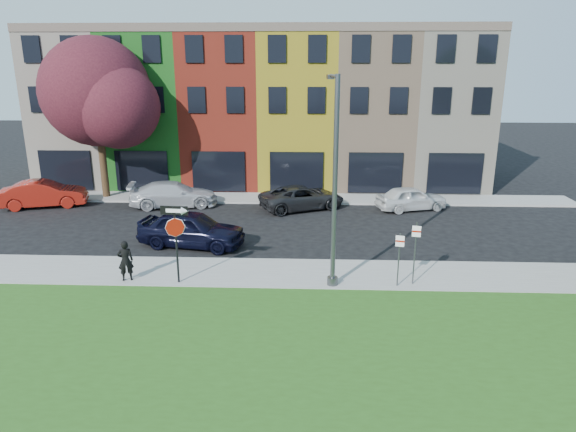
{
  "coord_description": "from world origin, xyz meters",
  "views": [
    {
      "loc": [
        0.78,
        -16.03,
        8.15
      ],
      "look_at": [
        -0.04,
        4.0,
        2.18
      ],
      "focal_mm": 32.0,
      "sensor_mm": 36.0,
      "label": 1
    }
  ],
  "objects_px": {
    "sedan_near": "(191,229)",
    "street_lamp": "(334,183)",
    "stop_sign": "(175,229)",
    "man": "(125,261)"
  },
  "relations": [
    {
      "from": "man",
      "to": "street_lamp",
      "type": "relative_size",
      "value": 0.21
    },
    {
      "from": "stop_sign",
      "to": "street_lamp",
      "type": "bearing_deg",
      "value": 6.99
    },
    {
      "from": "stop_sign",
      "to": "sedan_near",
      "type": "height_order",
      "value": "stop_sign"
    },
    {
      "from": "stop_sign",
      "to": "street_lamp",
      "type": "xyz_separation_m",
      "value": [
        5.85,
        0.23,
        1.73
      ]
    },
    {
      "from": "sedan_near",
      "to": "street_lamp",
      "type": "bearing_deg",
      "value": -112.58
    },
    {
      "from": "sedan_near",
      "to": "street_lamp",
      "type": "height_order",
      "value": "street_lamp"
    },
    {
      "from": "man",
      "to": "street_lamp",
      "type": "height_order",
      "value": "street_lamp"
    },
    {
      "from": "stop_sign",
      "to": "man",
      "type": "xyz_separation_m",
      "value": [
        -2.04,
        0.11,
        -1.35
      ]
    },
    {
      "from": "stop_sign",
      "to": "sedan_near",
      "type": "bearing_deg",
      "value": 100.61
    },
    {
      "from": "stop_sign",
      "to": "man",
      "type": "relative_size",
      "value": 1.88
    }
  ]
}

